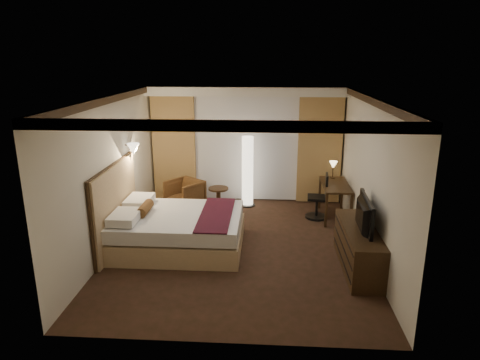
# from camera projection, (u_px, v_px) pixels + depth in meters

# --- Properties ---
(floor) EXTENTS (4.50, 5.50, 0.01)m
(floor) POSITION_uv_depth(u_px,v_px,m) (239.00, 246.00, 7.82)
(floor) COLOR black
(floor) RESTS_ON ground
(ceiling) EXTENTS (4.50, 5.50, 0.01)m
(ceiling) POSITION_uv_depth(u_px,v_px,m) (238.00, 97.00, 7.07)
(ceiling) COLOR white
(ceiling) RESTS_ON back_wall
(back_wall) EXTENTS (4.50, 0.02, 2.70)m
(back_wall) POSITION_uv_depth(u_px,v_px,m) (246.00, 144.00, 10.08)
(back_wall) COLOR silver
(back_wall) RESTS_ON floor
(left_wall) EXTENTS (0.02, 5.50, 2.70)m
(left_wall) POSITION_uv_depth(u_px,v_px,m) (112.00, 173.00, 7.58)
(left_wall) COLOR silver
(left_wall) RESTS_ON floor
(right_wall) EXTENTS (0.02, 5.50, 2.70)m
(right_wall) POSITION_uv_depth(u_px,v_px,m) (370.00, 178.00, 7.30)
(right_wall) COLOR silver
(right_wall) RESTS_ON floor
(crown_molding) EXTENTS (4.50, 5.50, 0.12)m
(crown_molding) POSITION_uv_depth(u_px,v_px,m) (238.00, 100.00, 7.08)
(crown_molding) COLOR black
(crown_molding) RESTS_ON ceiling
(soffit) EXTENTS (4.50, 0.50, 0.20)m
(soffit) POSITION_uv_depth(u_px,v_px,m) (246.00, 91.00, 9.49)
(soffit) COLOR white
(soffit) RESTS_ON ceiling
(curtain_sheer) EXTENTS (2.48, 0.04, 2.45)m
(curtain_sheer) POSITION_uv_depth(u_px,v_px,m) (246.00, 149.00, 10.03)
(curtain_sheer) COLOR silver
(curtain_sheer) RESTS_ON back_wall
(curtain_left_drape) EXTENTS (1.00, 0.14, 2.45)m
(curtain_left_drape) POSITION_uv_depth(u_px,v_px,m) (174.00, 149.00, 10.08)
(curtain_left_drape) COLOR tan
(curtain_left_drape) RESTS_ON back_wall
(curtain_right_drape) EXTENTS (1.00, 0.14, 2.45)m
(curtain_right_drape) POSITION_uv_depth(u_px,v_px,m) (320.00, 151.00, 9.87)
(curtain_right_drape) COLOR tan
(curtain_right_drape) RESTS_ON back_wall
(wall_sconce) EXTENTS (0.24, 0.24, 0.24)m
(wall_sconce) POSITION_uv_depth(u_px,v_px,m) (133.00, 149.00, 8.25)
(wall_sconce) COLOR white
(wall_sconce) RESTS_ON left_wall
(bed) EXTENTS (2.25, 1.75, 0.66)m
(bed) POSITION_uv_depth(u_px,v_px,m) (179.00, 230.00, 7.71)
(bed) COLOR white
(bed) RESTS_ON floor
(headboard) EXTENTS (0.12, 2.05, 1.50)m
(headboard) POSITION_uv_depth(u_px,v_px,m) (116.00, 207.00, 7.66)
(headboard) COLOR tan
(headboard) RESTS_ON floor
(armchair) EXTENTS (0.95, 0.95, 0.72)m
(armchair) POSITION_uv_depth(u_px,v_px,m) (185.00, 193.00, 9.72)
(armchair) COLOR #4C3116
(armchair) RESTS_ON floor
(side_table) EXTENTS (0.45, 0.45, 0.50)m
(side_table) POSITION_uv_depth(u_px,v_px,m) (219.00, 198.00, 9.68)
(side_table) COLOR black
(side_table) RESTS_ON floor
(floor_lamp) EXTENTS (0.35, 0.35, 1.64)m
(floor_lamp) POSITION_uv_depth(u_px,v_px,m) (248.00, 172.00, 9.73)
(floor_lamp) COLOR white
(floor_lamp) RESTS_ON floor
(desk) EXTENTS (0.55, 1.23, 0.75)m
(desk) POSITION_uv_depth(u_px,v_px,m) (335.00, 201.00, 9.13)
(desk) COLOR black
(desk) RESTS_ON floor
(desk_lamp) EXTENTS (0.18, 0.18, 0.34)m
(desk_lamp) POSITION_uv_depth(u_px,v_px,m) (333.00, 171.00, 9.43)
(desk_lamp) COLOR #FFD899
(desk_lamp) RESTS_ON desk
(office_chair) EXTENTS (0.52, 0.52, 0.98)m
(office_chair) POSITION_uv_depth(u_px,v_px,m) (317.00, 196.00, 9.08)
(office_chair) COLOR black
(office_chair) RESTS_ON floor
(dresser) EXTENTS (0.50, 1.79, 0.69)m
(dresser) POSITION_uv_depth(u_px,v_px,m) (358.00, 248.00, 6.96)
(dresser) COLOR black
(dresser) RESTS_ON floor
(television) EXTENTS (0.65, 1.08, 0.14)m
(television) POSITION_uv_depth(u_px,v_px,m) (359.00, 210.00, 6.78)
(television) COLOR black
(television) RESTS_ON dresser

